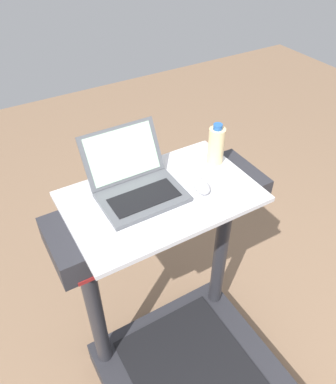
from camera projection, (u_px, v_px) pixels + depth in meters
The scene contains 4 objects.
desk_board at pixel (161, 197), 1.44m from camera, with size 0.73×0.47×0.02m, color silver.
laptop at pixel (136, 183), 1.42m from camera, with size 0.31×0.32×0.21m.
computer_mouse at pixel (202, 186), 1.45m from camera, with size 0.06×0.10×0.03m, color #B2B2B7.
water_bottle at pixel (216, 145), 1.55m from camera, with size 0.07×0.07×0.18m.
Camera 1 is at (-0.53, -0.25, 2.01)m, focal length 35.15 mm.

